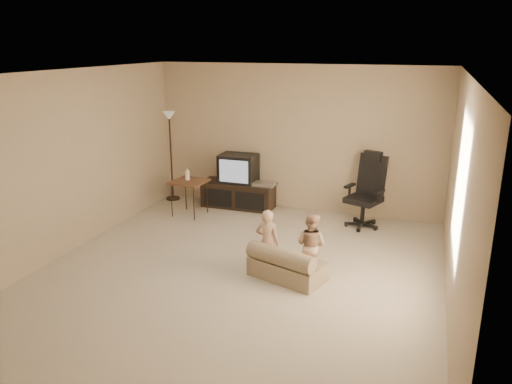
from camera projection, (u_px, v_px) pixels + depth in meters
floor at (239, 273)px, 6.40m from camera, size 5.50×5.50×0.00m
room_shell at (238, 157)px, 5.96m from camera, size 5.50×5.50×5.50m
tv_stand at (239, 186)px, 8.84m from camera, size 1.34×0.50×0.96m
office_chair at (366, 200)px, 7.92m from camera, size 0.72×0.73×1.20m
side_table at (189, 182)px, 8.39m from camera, size 0.59×0.59×0.82m
floor_lamp at (170, 136)px, 9.05m from camera, size 0.26×0.26×1.65m
child_sofa at (286, 265)px, 6.19m from camera, size 1.03×0.77×0.45m
toddler_left at (267, 242)px, 6.26m from camera, size 0.32×0.24×0.86m
toddler_right at (311, 245)px, 6.20m from camera, size 0.46×0.34×0.84m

